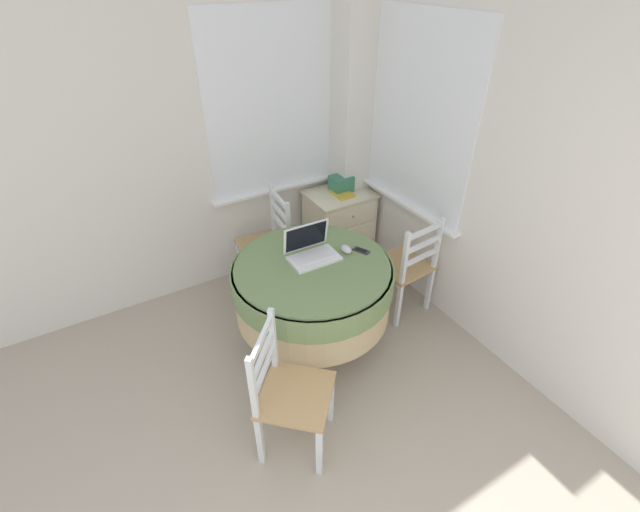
{
  "coord_description": "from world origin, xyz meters",
  "views": [
    {
      "loc": [
        0.07,
        0.11,
        2.45
      ],
      "look_at": [
        1.36,
        2.31,
        0.67
      ],
      "focal_mm": 24.0,
      "sensor_mm": 36.0,
      "label": 1
    }
  ],
  "objects_px": {
    "corner_cabinet": "(339,226)",
    "book_on_cabinet": "(342,193)",
    "dining_chair_near_back_window": "(268,244)",
    "dining_chair_near_right_window": "(406,267)",
    "cell_phone": "(361,250)",
    "storage_box": "(341,184)",
    "computer_mouse": "(346,249)",
    "dining_chair_camera_near": "(288,393)",
    "laptop": "(311,251)",
    "round_dining_table": "(312,285)"
  },
  "relations": [
    {
      "from": "round_dining_table",
      "to": "dining_chair_camera_near",
      "type": "xyz_separation_m",
      "value": [
        -0.52,
        -0.64,
        -0.12
      ]
    },
    {
      "from": "dining_chair_near_right_window",
      "to": "dining_chair_camera_near",
      "type": "bearing_deg",
      "value": -156.24
    },
    {
      "from": "computer_mouse",
      "to": "dining_chair_near_back_window",
      "type": "height_order",
      "value": "dining_chair_near_back_window"
    },
    {
      "from": "laptop",
      "to": "storage_box",
      "type": "height_order",
      "value": "laptop"
    },
    {
      "from": "computer_mouse",
      "to": "storage_box",
      "type": "xyz_separation_m",
      "value": [
        0.55,
        0.91,
        0.0
      ]
    },
    {
      "from": "computer_mouse",
      "to": "dining_chair_camera_near",
      "type": "xyz_separation_m",
      "value": [
        -0.81,
        -0.65,
        -0.33
      ]
    },
    {
      "from": "dining_chair_near_back_window",
      "to": "cell_phone",
      "type": "bearing_deg",
      "value": -67.5
    },
    {
      "from": "corner_cabinet",
      "to": "book_on_cabinet",
      "type": "xyz_separation_m",
      "value": [
        0.0,
        -0.03,
        0.36
      ]
    },
    {
      "from": "computer_mouse",
      "to": "storage_box",
      "type": "bearing_deg",
      "value": 59.13
    },
    {
      "from": "corner_cabinet",
      "to": "storage_box",
      "type": "bearing_deg",
      "value": 44.08
    },
    {
      "from": "computer_mouse",
      "to": "dining_chair_near_back_window",
      "type": "relative_size",
      "value": 0.11
    },
    {
      "from": "storage_box",
      "to": "dining_chair_near_right_window",
      "type": "bearing_deg",
      "value": -89.74
    },
    {
      "from": "round_dining_table",
      "to": "cell_phone",
      "type": "distance_m",
      "value": 0.43
    },
    {
      "from": "dining_chair_camera_near",
      "to": "dining_chair_near_back_window",
      "type": "bearing_deg",
      "value": 69.42
    },
    {
      "from": "dining_chair_near_right_window",
      "to": "book_on_cabinet",
      "type": "distance_m",
      "value": 0.94
    },
    {
      "from": "cell_phone",
      "to": "dining_chair_near_right_window",
      "type": "xyz_separation_m",
      "value": [
        0.45,
        -0.01,
        -0.31
      ]
    },
    {
      "from": "computer_mouse",
      "to": "corner_cabinet",
      "type": "xyz_separation_m",
      "value": [
        0.51,
        0.88,
        -0.41
      ]
    },
    {
      "from": "dining_chair_near_back_window",
      "to": "dining_chair_near_right_window",
      "type": "distance_m",
      "value": 1.18
    },
    {
      "from": "cell_phone",
      "to": "dining_chair_near_right_window",
      "type": "relative_size",
      "value": 0.15
    },
    {
      "from": "round_dining_table",
      "to": "laptop",
      "type": "bearing_deg",
      "value": 63.49
    },
    {
      "from": "laptop",
      "to": "corner_cabinet",
      "type": "bearing_deg",
      "value": 46.8
    },
    {
      "from": "cell_phone",
      "to": "dining_chair_near_back_window",
      "type": "bearing_deg",
      "value": 112.5
    },
    {
      "from": "cell_phone",
      "to": "dining_chair_camera_near",
      "type": "bearing_deg",
      "value": -146.25
    },
    {
      "from": "computer_mouse",
      "to": "corner_cabinet",
      "type": "distance_m",
      "value": 1.1
    },
    {
      "from": "dining_chair_near_right_window",
      "to": "dining_chair_camera_near",
      "type": "relative_size",
      "value": 1.0
    },
    {
      "from": "dining_chair_near_back_window",
      "to": "storage_box",
      "type": "height_order",
      "value": "dining_chair_near_back_window"
    },
    {
      "from": "dining_chair_near_right_window",
      "to": "cell_phone",
      "type": "bearing_deg",
      "value": 178.99
    },
    {
      "from": "dining_chair_near_back_window",
      "to": "corner_cabinet",
      "type": "relative_size",
      "value": 1.27
    },
    {
      "from": "cell_phone",
      "to": "book_on_cabinet",
      "type": "distance_m",
      "value": 0.98
    },
    {
      "from": "laptop",
      "to": "cell_phone",
      "type": "relative_size",
      "value": 2.69
    },
    {
      "from": "corner_cabinet",
      "to": "cell_phone",
      "type": "bearing_deg",
      "value": -114.09
    },
    {
      "from": "round_dining_table",
      "to": "dining_chair_near_back_window",
      "type": "height_order",
      "value": "dining_chair_near_back_window"
    },
    {
      "from": "dining_chair_camera_near",
      "to": "corner_cabinet",
      "type": "relative_size",
      "value": 1.27
    },
    {
      "from": "corner_cabinet",
      "to": "storage_box",
      "type": "height_order",
      "value": "storage_box"
    },
    {
      "from": "laptop",
      "to": "dining_chair_near_back_window",
      "type": "relative_size",
      "value": 0.39
    },
    {
      "from": "cell_phone",
      "to": "dining_chair_near_right_window",
      "type": "bearing_deg",
      "value": -1.01
    },
    {
      "from": "dining_chair_near_right_window",
      "to": "computer_mouse",
      "type": "bearing_deg",
      "value": 174.83
    },
    {
      "from": "dining_chair_near_right_window",
      "to": "corner_cabinet",
      "type": "relative_size",
      "value": 1.27
    },
    {
      "from": "computer_mouse",
      "to": "book_on_cabinet",
      "type": "relative_size",
      "value": 0.47
    },
    {
      "from": "laptop",
      "to": "dining_chair_near_right_window",
      "type": "height_order",
      "value": "laptop"
    },
    {
      "from": "cell_phone",
      "to": "corner_cabinet",
      "type": "distance_m",
      "value": 1.08
    },
    {
      "from": "computer_mouse",
      "to": "dining_chair_camera_near",
      "type": "height_order",
      "value": "dining_chair_camera_near"
    },
    {
      "from": "computer_mouse",
      "to": "storage_box",
      "type": "relative_size",
      "value": 0.52
    },
    {
      "from": "round_dining_table",
      "to": "cell_phone",
      "type": "relative_size",
      "value": 8.75
    },
    {
      "from": "round_dining_table",
      "to": "dining_chair_near_right_window",
      "type": "xyz_separation_m",
      "value": [
        0.83,
        -0.04,
        -0.12
      ]
    },
    {
      "from": "computer_mouse",
      "to": "cell_phone",
      "type": "distance_m",
      "value": 0.11
    },
    {
      "from": "laptop",
      "to": "dining_chair_camera_near",
      "type": "xyz_separation_m",
      "value": [
        -0.57,
        -0.73,
        -0.35
      ]
    },
    {
      "from": "dining_chair_near_right_window",
      "to": "dining_chair_camera_near",
      "type": "distance_m",
      "value": 1.48
    },
    {
      "from": "dining_chair_camera_near",
      "to": "storage_box",
      "type": "xyz_separation_m",
      "value": [
        1.35,
        1.56,
        0.33
      ]
    },
    {
      "from": "cell_phone",
      "to": "storage_box",
      "type": "height_order",
      "value": "storage_box"
    }
  ]
}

